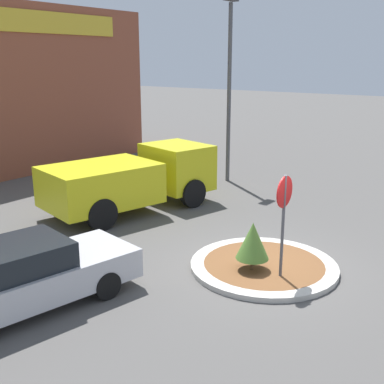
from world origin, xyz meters
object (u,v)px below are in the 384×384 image
Objects in this scene: parked_sedan_silver at (18,277)px; light_pole at (229,78)px; stop_sign at (284,209)px; utility_truck at (132,178)px.

parked_sedan_silver is 0.69× the size of light_pole.
light_pole reaches higher than parked_sedan_silver.
parked_sedan_silver is at bearing 140.41° from stop_sign.
utility_truck is (1.92, 6.47, -0.64)m from stop_sign.
parked_sedan_silver is at bearing -167.69° from light_pole.
stop_sign is 9.83m from light_pole.
light_pole is at bearing 40.23° from stop_sign.
stop_sign is 0.50× the size of parked_sedan_silver.
utility_truck is 0.84× the size of light_pole.
utility_truck is 1.22× the size of parked_sedan_silver.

